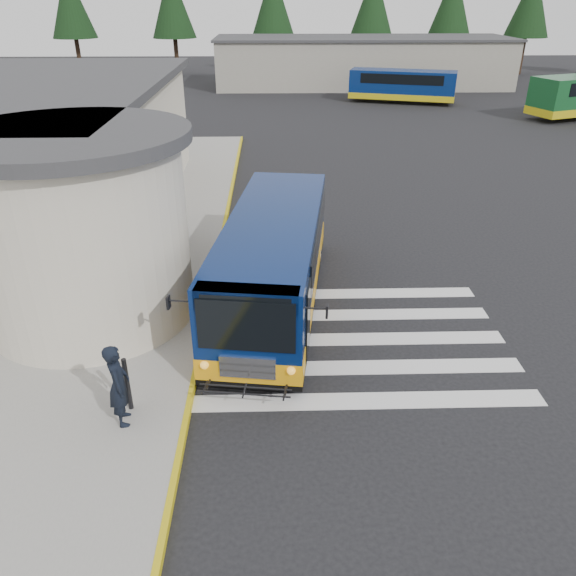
{
  "coord_description": "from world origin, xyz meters",
  "views": [
    {
      "loc": [
        -2.24,
        -12.6,
        7.72
      ],
      "look_at": [
        -1.9,
        -0.5,
        1.33
      ],
      "focal_mm": 35.0,
      "sensor_mm": 36.0,
      "label": 1
    }
  ],
  "objects_px": {
    "pedestrian_b": "(65,301)",
    "pedestrian_a": "(119,385)",
    "bollard": "(127,384)",
    "far_bus_a": "(402,85)",
    "transit_bus": "(273,265)"
  },
  "relations": [
    {
      "from": "bollard",
      "to": "far_bus_a",
      "type": "bearing_deg",
      "value": 70.21
    },
    {
      "from": "transit_bus",
      "to": "bollard",
      "type": "bearing_deg",
      "value": -115.2
    },
    {
      "from": "pedestrian_b",
      "to": "pedestrian_a",
      "type": "bearing_deg",
      "value": 6.08
    },
    {
      "from": "transit_bus",
      "to": "pedestrian_b",
      "type": "relative_size",
      "value": 6.09
    },
    {
      "from": "transit_bus",
      "to": "pedestrian_b",
      "type": "distance_m",
      "value": 5.37
    },
    {
      "from": "pedestrian_a",
      "to": "bollard",
      "type": "distance_m",
      "value": 0.47
    },
    {
      "from": "bollard",
      "to": "far_bus_a",
      "type": "xyz_separation_m",
      "value": [
        13.15,
        36.54,
        0.6
      ]
    },
    {
      "from": "transit_bus",
      "to": "far_bus_a",
      "type": "bearing_deg",
      "value": 80.12
    },
    {
      "from": "pedestrian_a",
      "to": "far_bus_a",
      "type": "bearing_deg",
      "value": -32.75
    },
    {
      "from": "bollard",
      "to": "pedestrian_b",
      "type": "bearing_deg",
      "value": 124.94
    },
    {
      "from": "transit_bus",
      "to": "pedestrian_a",
      "type": "distance_m",
      "value": 5.77
    },
    {
      "from": "bollard",
      "to": "far_bus_a",
      "type": "distance_m",
      "value": 38.84
    },
    {
      "from": "pedestrian_b",
      "to": "bollard",
      "type": "height_order",
      "value": "pedestrian_b"
    },
    {
      "from": "bollard",
      "to": "far_bus_a",
      "type": "relative_size",
      "value": 0.14
    },
    {
      "from": "pedestrian_a",
      "to": "far_bus_a",
      "type": "relative_size",
      "value": 0.21
    }
  ]
}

